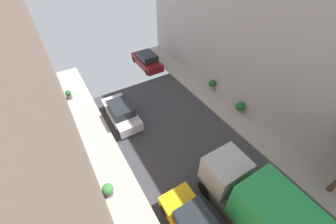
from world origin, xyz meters
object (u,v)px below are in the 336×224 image
potted_plant_2 (108,190)px  potted_plant_3 (212,84)px  parked_car_left_3 (121,113)px  potted_plant_1 (69,94)px  parked_car_right_2 (147,61)px  delivery_truck (265,215)px  potted_plant_4 (240,107)px

potted_plant_2 → potted_plant_3: 12.37m
parked_car_left_3 → potted_plant_1: (-2.99, 4.71, -0.14)m
potted_plant_3 → parked_car_left_3: bearing=175.0°
parked_car_right_2 → delivery_truck: bearing=-98.9°
potted_plant_1 → delivery_truck: bearing=-70.0°
potted_plant_1 → potted_plant_2: (0.02, -10.12, 0.04)m
delivery_truck → parked_car_left_3: bearing=103.9°
parked_car_right_2 → delivery_truck: delivery_truck is taller
parked_car_right_2 → potted_plant_1: parked_car_right_2 is taller
potted_plant_1 → potted_plant_2: 10.12m
potted_plant_1 → potted_plant_4: 14.46m
potted_plant_2 → potted_plant_4: size_ratio=0.90×
parked_car_left_3 → potted_plant_4: 9.38m
parked_car_left_3 → potted_plant_4: (8.36, -4.24, -0.05)m
delivery_truck → potted_plant_3: size_ratio=6.53×
delivery_truck → potted_plant_3: (5.77, 10.18, -1.07)m
potted_plant_2 → potted_plant_4: (11.34, 1.16, 0.06)m
delivery_truck → potted_plant_4: delivery_truck is taller
parked_car_right_2 → potted_plant_3: 7.61m
parked_car_left_3 → potted_plant_3: 8.51m
parked_car_right_2 → potted_plant_3: (3.07, -6.96, 0.00)m
potted_plant_1 → potted_plant_4: (11.36, -8.95, 0.09)m
parked_car_right_2 → potted_plant_4: 10.88m
parked_car_left_3 → potted_plant_1: bearing=122.5°
potted_plant_4 → parked_car_left_3: bearing=153.1°
delivery_truck → potted_plant_2: 8.00m
potted_plant_2 → potted_plant_3: potted_plant_3 is taller
potted_plant_3 → potted_plant_4: potted_plant_3 is taller
delivery_truck → potted_plant_1: (-5.69, 15.63, -1.21)m
potted_plant_1 → potted_plant_3: size_ratio=0.82×
parked_car_left_3 → potted_plant_3: bearing=-5.0°
potted_plant_4 → potted_plant_3: bearing=88.2°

